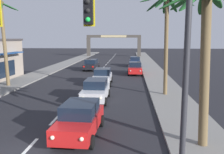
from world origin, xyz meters
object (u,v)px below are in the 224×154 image
traffic_signal_mast (93,31)px  palm_right_second (167,20)px  sedan_parked_nearest_kerb (135,61)px  sedan_parked_mid_kerb (135,68)px  palm_left_second (3,28)px  sedan_third_in_queue (96,90)px  town_gateway_arch (114,42)px  palm_right_nearest (206,34)px  sedan_fifth_in_queue (102,76)px  sedan_lead_at_stop_bar (80,119)px  sedan_oncoming_far (91,65)px

traffic_signal_mast → palm_right_second: bearing=70.4°
sedan_parked_nearest_kerb → sedan_parked_mid_kerb: size_ratio=1.01×
palm_left_second → sedan_third_in_queue: bearing=-26.9°
town_gateway_arch → palm_right_nearest: bearing=-82.1°
sedan_third_in_queue → sedan_fifth_in_queue: bearing=92.3°
sedan_parked_mid_kerb → traffic_signal_mast: bearing=-94.6°
palm_left_second → town_gateway_arch: size_ratio=0.59×
palm_left_second → sedan_lead_at_stop_bar: bearing=-50.1°
sedan_parked_mid_kerb → palm_right_nearest: size_ratio=0.62×
traffic_signal_mast → sedan_parked_nearest_kerb: traffic_signal_mast is taller
traffic_signal_mast → sedan_lead_at_stop_bar: (-1.14, 2.86, -4.24)m
palm_left_second → palm_right_nearest: palm_left_second is taller
traffic_signal_mast → town_gateway_arch: bearing=93.2°
palm_right_second → town_gateway_arch: 45.58m
palm_right_second → sedan_fifth_in_queue: bearing=140.2°
sedan_third_in_queue → palm_right_second: size_ratio=0.52×
sedan_fifth_in_queue → sedan_parked_nearest_kerb: 17.70m
sedan_fifth_in_queue → sedan_oncoming_far: size_ratio=0.99×
sedan_third_in_queue → sedan_fifth_in_queue: size_ratio=1.00×
sedan_lead_at_stop_bar → palm_right_nearest: (5.61, -0.99, 4.18)m
palm_right_nearest → town_gateway_arch: palm_right_nearest is taller
traffic_signal_mast → sedan_lead_at_stop_bar: traffic_signal_mast is taller
sedan_parked_mid_kerb → palm_right_nearest: (2.49, -22.48, 4.18)m
sedan_oncoming_far → palm_right_second: bearing=-61.5°
sedan_fifth_in_queue → traffic_signal_mast: bearing=-84.6°
sedan_oncoming_far → sedan_fifth_in_queue: bearing=-75.3°
sedan_parked_nearest_kerb → palm_left_second: bearing=-124.5°
traffic_signal_mast → sedan_parked_mid_kerb: bearing=85.4°
sedan_parked_nearest_kerb → town_gateway_arch: town_gateway_arch is taller
traffic_signal_mast → sedan_fifth_in_queue: traffic_signal_mast is taller
palm_left_second → sedan_oncoming_far: bearing=64.1°
sedan_parked_nearest_kerb → town_gateway_arch: (-5.26, 22.74, 2.90)m
traffic_signal_mast → palm_right_nearest: palm_right_nearest is taller
sedan_oncoming_far → palm_right_nearest: 28.19m
sedan_parked_mid_kerb → sedan_fifth_in_queue: bearing=-115.2°
traffic_signal_mast → sedan_fifth_in_queue: bearing=95.4°
sedan_fifth_in_queue → sedan_parked_nearest_kerb: size_ratio=1.00×
sedan_third_in_queue → palm_left_second: size_ratio=0.52×
town_gateway_arch → sedan_parked_mid_kerb: bearing=-81.0°
sedan_parked_mid_kerb → palm_left_second: palm_left_second is taller
sedan_fifth_in_queue → town_gateway_arch: (-1.56, 40.05, 2.90)m
sedan_parked_nearest_kerb → palm_right_second: palm_right_second is taller
sedan_lead_at_stop_bar → palm_left_second: size_ratio=0.53×
sedan_fifth_in_queue → sedan_oncoming_far: 11.85m
sedan_parked_nearest_kerb → town_gateway_arch: 23.52m
sedan_parked_mid_kerb → town_gateway_arch: town_gateway_arch is taller
traffic_signal_mast → sedan_oncoming_far: traffic_signal_mast is taller
traffic_signal_mast → palm_right_second: size_ratio=1.23×
palm_right_nearest → palm_right_second: (-0.23, 10.05, 1.30)m
sedan_third_in_queue → sedan_oncoming_far: (-3.29, 18.42, 0.00)m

